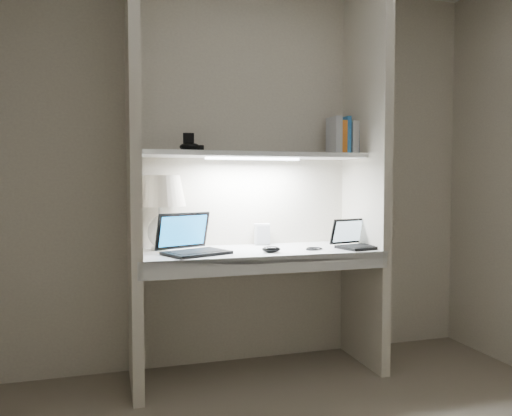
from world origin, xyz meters
name	(u,v)px	position (x,y,z in m)	size (l,w,h in m)	color
back_wall	(246,172)	(0.00, 1.50, 1.25)	(3.20, 0.01, 2.50)	beige
alcove_panel_left	(134,170)	(-0.73, 1.23, 1.25)	(0.06, 0.55, 2.50)	beige
alcove_panel_right	(366,172)	(0.73, 1.23, 1.25)	(0.06, 0.55, 2.50)	beige
desk	(258,253)	(0.00, 1.23, 0.75)	(1.40, 0.55, 0.04)	white
desk_apron	(271,265)	(0.00, 0.96, 0.72)	(1.46, 0.03, 0.10)	silver
shelf	(253,155)	(0.00, 1.32, 1.35)	(1.40, 0.36, 0.03)	silver
strip_light	(253,159)	(0.00, 1.32, 1.33)	(0.60, 0.04, 0.01)	white
table_lamp	(160,200)	(-0.57, 1.38, 1.08)	(0.31, 0.31, 0.45)	white
laptop_main	(191,244)	(-0.41, 1.19, 0.82)	(0.44, 0.41, 0.23)	black
laptop_netbook	(357,241)	(0.63, 1.14, 0.81)	(0.33, 0.30, 0.18)	black
speaker	(262,234)	(0.09, 1.44, 0.84)	(0.10, 0.07, 0.14)	silver
mouse	(271,249)	(0.04, 1.08, 0.79)	(0.11, 0.07, 0.04)	black
cable_coil	(315,248)	(0.34, 1.14, 0.78)	(0.10, 0.10, 0.01)	black
sticky_note	(165,253)	(-0.56, 1.25, 0.77)	(0.06, 0.06, 0.00)	yellow
book_row	(346,137)	(0.65, 1.34, 1.48)	(0.23, 0.16, 0.24)	white
shelf_box	(189,143)	(-0.40, 1.36, 1.42)	(0.07, 0.05, 0.11)	black
shelf_gadget	(190,147)	(-0.40, 1.32, 1.39)	(0.12, 0.09, 0.05)	black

